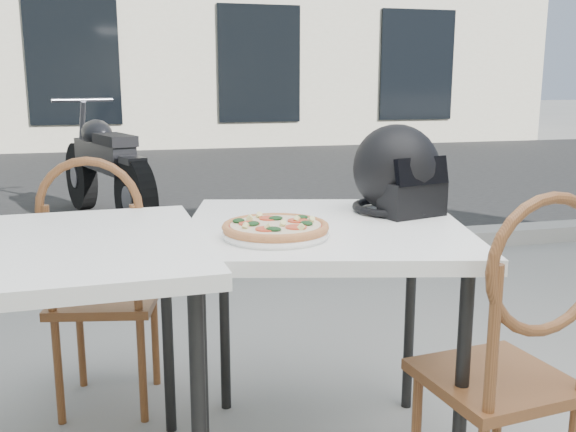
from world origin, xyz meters
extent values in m
cube|color=black|center=(0.00, 7.00, 0.00)|extent=(30.00, 8.00, 0.00)
cube|color=#9D9A93|center=(0.00, 3.00, 0.06)|extent=(30.00, 0.25, 0.12)
cube|color=black|center=(-1.70, 10.98, 1.60)|extent=(1.60, 0.08, 2.20)
cube|color=black|center=(1.70, 10.98, 1.60)|extent=(1.60, 0.08, 2.20)
cube|color=black|center=(5.00, 10.98, 1.60)|extent=(1.60, 0.08, 2.20)
cube|color=white|center=(-0.37, 0.50, 0.80)|extent=(1.04, 1.04, 0.04)
cylinder|color=black|center=(-0.81, 0.24, 0.39)|extent=(0.05, 0.05, 0.77)
cylinder|color=black|center=(-0.12, 0.07, 0.39)|extent=(0.05, 0.05, 0.77)
cylinder|color=black|center=(-0.63, 0.93, 0.39)|extent=(0.05, 0.05, 0.77)
cylinder|color=black|center=(0.06, 0.76, 0.39)|extent=(0.05, 0.05, 0.77)
cylinder|color=white|center=(-0.57, 0.36, 0.82)|extent=(0.39, 0.39, 0.01)
torus|color=white|center=(-0.57, 0.36, 0.83)|extent=(0.41, 0.41, 0.02)
cylinder|color=#C67D48|center=(-0.57, 0.36, 0.84)|extent=(0.33, 0.33, 0.01)
torus|color=#C67D48|center=(-0.57, 0.36, 0.85)|extent=(0.34, 0.34, 0.02)
cylinder|color=red|center=(-0.57, 0.36, 0.85)|extent=(0.29, 0.29, 0.00)
cylinder|color=beige|center=(-0.57, 0.36, 0.85)|extent=(0.29, 0.29, 0.00)
cylinder|color=red|center=(-0.50, 0.38, 0.86)|extent=(0.07, 0.07, 0.00)
cylinder|color=red|center=(-0.57, 0.44, 0.86)|extent=(0.07, 0.07, 0.00)
cylinder|color=red|center=(-0.64, 0.38, 0.86)|extent=(0.07, 0.07, 0.00)
cylinder|color=red|center=(-0.61, 0.30, 0.86)|extent=(0.07, 0.07, 0.00)
cylinder|color=red|center=(-0.52, 0.30, 0.86)|extent=(0.07, 0.07, 0.00)
ellipsoid|color=#153A19|center=(-0.55, 0.42, 0.86)|extent=(0.05, 0.04, 0.01)
ellipsoid|color=#153A19|center=(-0.63, 0.37, 0.86)|extent=(0.05, 0.05, 0.01)
ellipsoid|color=#153A19|center=(-0.48, 0.33, 0.86)|extent=(0.04, 0.05, 0.01)
ellipsoid|color=#153A19|center=(-0.59, 0.28, 0.86)|extent=(0.05, 0.05, 0.01)
ellipsoid|color=#153A19|center=(-0.48, 0.41, 0.86)|extent=(0.05, 0.04, 0.01)
ellipsoid|color=#153A19|center=(-0.66, 0.42, 0.86)|extent=(0.05, 0.05, 0.01)
cylinder|color=#EEEC91|center=(-0.55, 0.33, 0.86)|extent=(0.02, 0.02, 0.02)
cylinder|color=#EEEC91|center=(-0.63, 0.43, 0.86)|extent=(0.03, 0.02, 0.02)
cylinder|color=#EEEC91|center=(-0.50, 0.38, 0.86)|extent=(0.03, 0.03, 0.02)
cylinder|color=#EEEC91|center=(-0.59, 0.46, 0.86)|extent=(0.02, 0.03, 0.02)
cylinder|color=#EEEC91|center=(-0.52, 0.28, 0.86)|extent=(0.03, 0.02, 0.02)
cylinder|color=#EEEC91|center=(-0.66, 0.33, 0.86)|extent=(0.03, 0.03, 0.02)
cylinder|color=#EEEC91|center=(-0.46, 0.36, 0.86)|extent=(0.02, 0.03, 0.02)
cylinder|color=#EEEC91|center=(-0.60, 0.30, 0.86)|extent=(0.03, 0.02, 0.02)
ellipsoid|color=black|center=(-0.08, 0.63, 0.97)|extent=(0.36, 0.37, 0.30)
cube|color=black|center=(-0.06, 0.54, 0.88)|extent=(0.23, 0.16, 0.12)
torus|color=black|center=(-0.08, 0.63, 0.83)|extent=(0.36, 0.36, 0.03)
cube|color=black|center=(-0.05, 0.50, 0.97)|extent=(0.21, 0.09, 0.09)
cube|color=brown|center=(0.01, 0.10, 0.43)|extent=(0.42, 0.42, 0.03)
cylinder|color=brown|center=(0.14, 0.27, 0.21)|extent=(0.03, 0.03, 0.42)
cylinder|color=brown|center=(-0.13, -0.08, 0.63)|extent=(0.03, 0.03, 0.40)
torus|color=brown|center=(0.03, -0.06, 0.81)|extent=(0.37, 0.07, 0.37)
cube|color=white|center=(-1.20, 0.44, 0.80)|extent=(0.90, 0.90, 0.04)
cylinder|color=black|center=(-0.85, 0.81, 0.39)|extent=(0.04, 0.04, 0.78)
cube|color=brown|center=(-1.07, 1.09, 0.43)|extent=(0.45, 0.45, 0.03)
cylinder|color=brown|center=(-0.88, 1.20, 0.21)|extent=(0.04, 0.04, 0.42)
cylinder|color=brown|center=(-1.18, 1.27, 0.21)|extent=(0.04, 0.04, 0.42)
cylinder|color=brown|center=(-0.95, 0.90, 0.21)|extent=(0.04, 0.04, 0.42)
cylinder|color=brown|center=(-1.25, 0.97, 0.21)|extent=(0.04, 0.04, 0.42)
cylinder|color=brown|center=(-0.95, 0.89, 0.63)|extent=(0.04, 0.04, 0.40)
cylinder|color=brown|center=(-1.25, 0.96, 0.63)|extent=(0.04, 0.04, 0.40)
torus|color=brown|center=(-1.10, 0.93, 0.82)|extent=(0.37, 0.11, 0.38)
cylinder|color=black|center=(-1.37, 5.32, 0.33)|extent=(0.34, 0.68, 0.67)
cylinder|color=slate|center=(-1.37, 5.32, 0.33)|extent=(0.22, 0.26, 0.22)
cylinder|color=black|center=(-0.88, 3.84, 0.33)|extent=(0.34, 0.68, 0.67)
cylinder|color=slate|center=(-0.88, 3.84, 0.33)|extent=(0.22, 0.26, 0.22)
cube|color=black|center=(-1.13, 4.58, 0.61)|extent=(0.56, 1.17, 0.24)
ellipsoid|color=black|center=(-1.18, 4.74, 0.80)|extent=(0.38, 0.52, 0.25)
cube|color=black|center=(-1.02, 4.26, 0.78)|extent=(0.39, 0.60, 0.09)
cylinder|color=slate|center=(-1.34, 5.23, 0.69)|extent=(0.16, 0.36, 0.79)
cylinder|color=slate|center=(-1.30, 5.11, 1.09)|extent=(0.56, 0.22, 0.04)
cube|color=black|center=(-0.89, 3.86, 0.64)|extent=(0.22, 0.28, 0.06)
camera|label=1|loc=(-0.99, -1.37, 1.25)|focal=40.00mm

